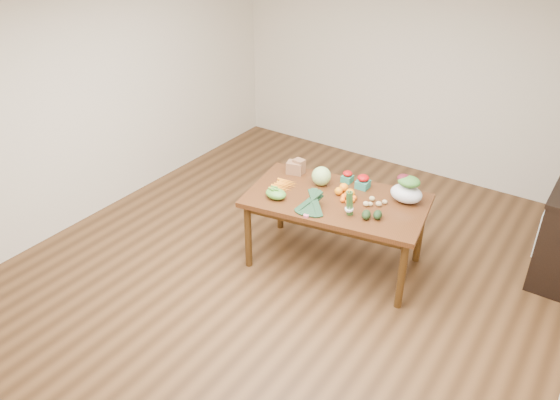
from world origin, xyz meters
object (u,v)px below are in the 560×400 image
Objects in this scene: asparagus_bundle at (350,203)px; salad_bag at (407,191)px; cabbage at (321,176)px; mandarin_cluster at (347,196)px; kale_bunch at (310,204)px; dining_table at (335,231)px; paper_bag at (295,167)px.

asparagus_bundle is 0.83× the size of salad_bag.
cabbage reaches higher than mandarin_cluster.
salad_bag is at bearing 35.45° from kale_bunch.
dining_table is 4.18× the size of kale_bunch.
mandarin_cluster is 0.45× the size of kale_bunch.
asparagus_bundle is at bearing -26.41° from paper_bag.
kale_bunch is at bearing -166.63° from asparagus_bundle.
mandarin_cluster is at bearing -148.95° from salad_bag.
asparagus_bundle is at bearing -122.15° from salad_bag.
dining_table is at bearing -30.11° from cabbage.
salad_bag reaches higher than paper_bag.
kale_bunch is at bearing -115.49° from mandarin_cluster.
paper_bag is 0.86× the size of asparagus_bundle.
salad_bag reaches higher than cabbage.
asparagus_bundle reaches higher than kale_bunch.
dining_table is at bearing -163.64° from mandarin_cluster.
kale_bunch reaches higher than dining_table.
asparagus_bundle is 0.61m from salad_bag.
paper_bag is at bearing 123.26° from kale_bunch.
dining_table is 0.56m from cabbage.
kale_bunch is at bearing -134.63° from salad_bag.
asparagus_bundle is at bearing -58.36° from mandarin_cluster.
paper_bag is 1.17m from salad_bag.
dining_table is at bearing -151.16° from salad_bag.
cabbage is 0.53m from kale_bunch.
asparagus_bundle is at bearing -50.93° from dining_table.
paper_bag is at bearing -175.31° from salad_bag.
paper_bag is 0.76m from kale_bunch.
salad_bag is at bearing 47.93° from asparagus_bundle.
mandarin_cluster is 0.72× the size of asparagus_bundle.
kale_bunch is at bearing -113.63° from dining_table.
mandarin_cluster is at bearing -19.31° from cabbage.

